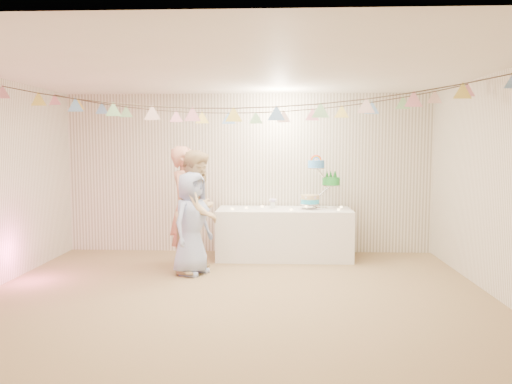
{
  "coord_description": "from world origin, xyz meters",
  "views": [
    {
      "loc": [
        0.48,
        -5.69,
        1.75
      ],
      "look_at": [
        0.2,
        0.8,
        1.15
      ],
      "focal_mm": 35.0,
      "sensor_mm": 36.0,
      "label": 1
    }
  ],
  "objects_px": {
    "table": "(284,233)",
    "person_adult_b": "(199,211)",
    "cake_stand": "(320,186)",
    "person_child": "(192,223)",
    "person_adult_a": "(186,207)"
  },
  "relations": [
    {
      "from": "table",
      "to": "person_adult_b",
      "type": "bearing_deg",
      "value": -143.33
    },
    {
      "from": "person_adult_b",
      "to": "table",
      "type": "bearing_deg",
      "value": -37.94
    },
    {
      "from": "cake_stand",
      "to": "person_child",
      "type": "distance_m",
      "value": 2.16
    },
    {
      "from": "table",
      "to": "cake_stand",
      "type": "xyz_separation_m",
      "value": [
        0.55,
        0.05,
        0.75
      ]
    },
    {
      "from": "cake_stand",
      "to": "person_adult_a",
      "type": "distance_m",
      "value": 2.1
    },
    {
      "from": "person_adult_a",
      "to": "person_adult_b",
      "type": "relative_size",
      "value": 1.03
    },
    {
      "from": "person_child",
      "to": "person_adult_a",
      "type": "bearing_deg",
      "value": 47.38
    },
    {
      "from": "table",
      "to": "person_child",
      "type": "relative_size",
      "value": 1.48
    },
    {
      "from": "cake_stand",
      "to": "person_adult_a",
      "type": "height_order",
      "value": "person_adult_a"
    },
    {
      "from": "table",
      "to": "person_adult_a",
      "type": "bearing_deg",
      "value": -158.35
    },
    {
      "from": "person_adult_b",
      "to": "cake_stand",
      "type": "bearing_deg",
      "value": -46.29
    },
    {
      "from": "table",
      "to": "cake_stand",
      "type": "bearing_deg",
      "value": 5.19
    },
    {
      "from": "table",
      "to": "person_adult_b",
      "type": "xyz_separation_m",
      "value": [
        -1.2,
        -0.89,
        0.46
      ]
    },
    {
      "from": "person_adult_a",
      "to": "person_child",
      "type": "bearing_deg",
      "value": -147.56
    },
    {
      "from": "cake_stand",
      "to": "person_adult_b",
      "type": "relative_size",
      "value": 0.46
    }
  ]
}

